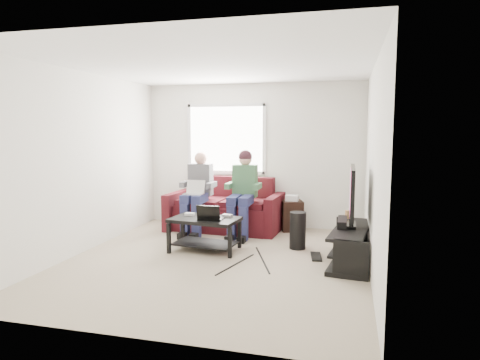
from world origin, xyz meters
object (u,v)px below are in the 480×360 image
Objects in this scene: sofa at (226,211)px; tv_stand at (351,247)px; end_table at (292,215)px; tv at (352,193)px; coffee_table at (205,226)px; subwoofer at (298,230)px.

tv_stand is at bearing -33.62° from sofa.
end_table is at bearing 121.77° from tv_stand.
tv reaches higher than end_table.
coffee_table is at bearing -86.58° from sofa.
sofa is at bearing 93.42° from coffee_table.
coffee_table is at bearing -161.36° from subwoofer.
sofa is at bearing -170.88° from end_table.
subwoofer is (-0.76, 0.39, -0.65)m from tv.
tv is at bearing 91.47° from tv_stand.
subwoofer is at bearing 18.64° from coffee_table.
coffee_table is at bearing -178.56° from tv.
sofa is 1.17m from end_table.
sofa is at bearing 146.38° from tv_stand.
tv is at bearing 1.44° from coffee_table.
coffee_table is 1.65× the size of end_table.
subwoofer is at bearing 147.44° from tv_stand.
end_table is at bearing 101.84° from subwoofer.
tv_stand is (2.08, -0.05, -0.15)m from coffee_table.
coffee_table is 2.08m from tv_stand.
subwoofer is at bearing -78.16° from end_table.
end_table is (-1.00, 1.52, -0.65)m from tv.
subwoofer is 0.88× the size of end_table.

